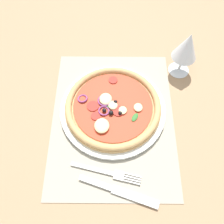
# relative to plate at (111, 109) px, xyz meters

# --- Properties ---
(ground_plane) EXTENTS (1.90, 1.40, 0.02)m
(ground_plane) POSITION_rel_plate_xyz_m (0.03, 0.00, -0.02)
(ground_plane) COLOR #9E7A56
(placemat) EXTENTS (0.45, 0.34, 0.00)m
(placemat) POSITION_rel_plate_xyz_m (0.03, 0.00, -0.01)
(placemat) COLOR #A39984
(placemat) RESTS_ON ground_plane
(plate) EXTENTS (0.30, 0.30, 0.01)m
(plate) POSITION_rel_plate_xyz_m (0.00, 0.00, 0.00)
(plate) COLOR silver
(plate) RESTS_ON placemat
(pizza) EXTENTS (0.27, 0.27, 0.03)m
(pizza) POSITION_rel_plate_xyz_m (0.00, -0.00, 0.02)
(pizza) COLOR tan
(pizza) RESTS_ON plate
(fork) EXTENTS (0.06, 0.18, 0.00)m
(fork) POSITION_rel_plate_xyz_m (0.18, -0.00, -0.00)
(fork) COLOR silver
(fork) RESTS_ON placemat
(knife) EXTENTS (0.08, 0.19, 0.01)m
(knife) POSITION_rel_plate_xyz_m (0.22, 0.02, -0.00)
(knife) COLOR silver
(knife) RESTS_ON placemat
(wine_glass) EXTENTS (0.07, 0.07, 0.15)m
(wine_glass) POSITION_rel_plate_xyz_m (-0.15, 0.21, 0.09)
(wine_glass) COLOR silver
(wine_glass) RESTS_ON ground_plane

